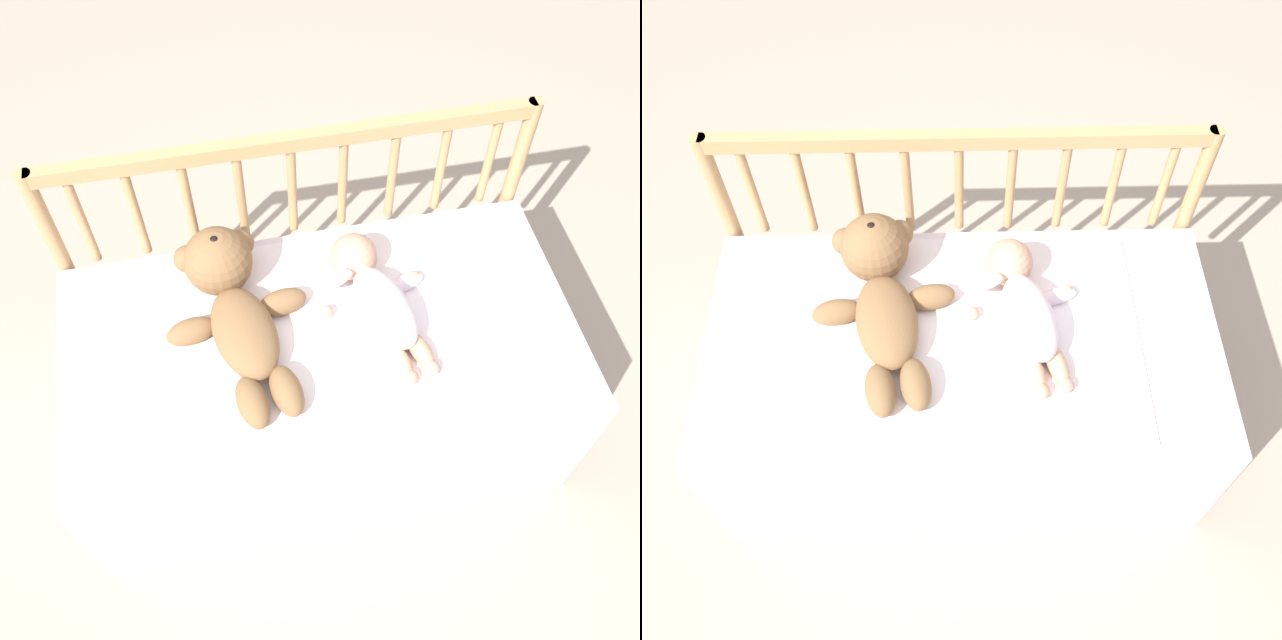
% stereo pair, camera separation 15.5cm
% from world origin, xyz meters
% --- Properties ---
extents(ground_plane, '(12.00, 12.00, 0.00)m').
position_xyz_m(ground_plane, '(0.00, 0.00, 0.00)').
color(ground_plane, tan).
extents(crib_mattress, '(1.16, 0.61, 0.43)m').
position_xyz_m(crib_mattress, '(0.00, 0.00, 0.21)').
color(crib_mattress, silver).
rests_on(crib_mattress, ground_plane).
extents(crib_rail, '(1.16, 0.04, 0.73)m').
position_xyz_m(crib_rail, '(-0.00, 0.33, 0.52)').
color(crib_rail, tan).
rests_on(crib_rail, ground_plane).
extents(blanket, '(0.86, 0.57, 0.01)m').
position_xyz_m(blanket, '(-0.03, 0.00, 0.43)').
color(blanket, white).
rests_on(blanket, crib_mattress).
extents(teddy_bear, '(0.33, 0.49, 0.16)m').
position_xyz_m(teddy_bear, '(-0.18, 0.09, 0.49)').
color(teddy_bear, olive).
rests_on(teddy_bear, crib_mattress).
extents(baby, '(0.28, 0.39, 0.11)m').
position_xyz_m(baby, '(0.14, 0.05, 0.48)').
color(baby, white).
rests_on(baby, crib_mattress).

